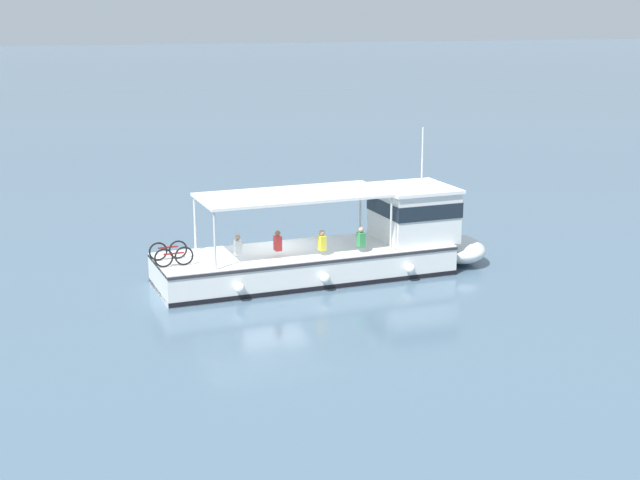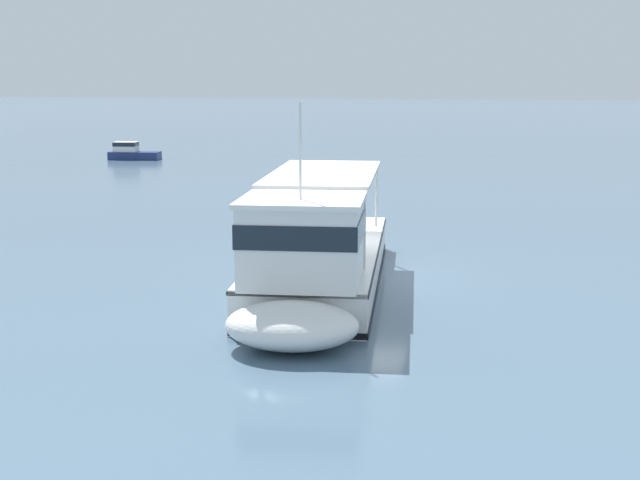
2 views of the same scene
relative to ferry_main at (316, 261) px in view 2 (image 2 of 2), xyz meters
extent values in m
plane|color=slate|center=(2.63, -0.90, -1.02)|extent=(400.00, 400.00, 0.00)
cube|color=white|center=(1.61, 0.16, -0.47)|extent=(11.07, 4.29, 1.10)
ellipsoid|color=white|center=(-4.56, -0.47, -0.47)|extent=(2.49, 3.15, 1.01)
cube|color=black|center=(1.61, 0.16, -0.92)|extent=(11.07, 4.33, 0.16)
cube|color=#2D2D33|center=(1.61, 0.16, 0.00)|extent=(11.08, 4.35, 0.10)
cube|color=white|center=(-2.77, -0.29, 1.03)|extent=(2.86, 2.97, 1.90)
cube|color=#19232D|center=(-2.77, -0.29, 1.37)|extent=(2.91, 3.04, 0.56)
cube|color=white|center=(-2.77, -0.29, 2.04)|extent=(3.04, 3.15, 0.12)
cube|color=white|center=(2.06, 0.21, 2.13)|extent=(6.97, 3.61, 0.10)
cylinder|color=silver|center=(-1.04, -1.48, 1.08)|extent=(0.08, 0.08, 2.00)
cylinder|color=silver|center=(-1.32, 1.23, 1.08)|extent=(0.08, 0.08, 2.00)
cylinder|color=silver|center=(5.43, -0.81, 1.08)|extent=(0.08, 0.08, 2.00)
cylinder|color=silver|center=(5.15, 1.89, 1.08)|extent=(0.08, 0.08, 2.00)
cylinder|color=silver|center=(-3.07, -0.32, 3.20)|extent=(0.06, 0.06, 2.20)
sphere|color=white|center=(-1.96, 1.58, -0.52)|extent=(0.36, 0.36, 0.36)
sphere|color=white|center=(1.33, 1.92, -0.52)|extent=(0.36, 0.36, 0.36)
sphere|color=white|center=(4.41, 2.24, -0.52)|extent=(0.36, 0.36, 0.36)
torus|color=black|center=(6.18, 0.18, 0.41)|extent=(0.66, 0.13, 0.66)
torus|color=black|center=(6.88, 0.25, 0.41)|extent=(0.66, 0.13, 0.66)
cylinder|color=maroon|center=(6.53, 0.21, 0.53)|extent=(0.70, 0.13, 0.06)
torus|color=black|center=(6.09, 1.07, 0.41)|extent=(0.66, 0.13, 0.66)
torus|color=black|center=(6.78, 1.15, 0.41)|extent=(0.66, 0.13, 0.66)
cylinder|color=maroon|center=(6.44, 1.11, 0.53)|extent=(0.70, 0.13, 0.06)
cube|color=white|center=(4.20, 0.94, 0.54)|extent=(0.25, 0.34, 0.52)
sphere|color=tan|center=(4.20, 0.94, 0.91)|extent=(0.20, 0.20, 0.20)
cube|color=red|center=(2.74, 0.75, 0.54)|extent=(0.25, 0.34, 0.52)
sphere|color=#9E7051|center=(2.74, 0.75, 0.91)|extent=(0.20, 0.20, 0.20)
cube|color=yellow|center=(1.22, 1.10, 0.54)|extent=(0.25, 0.34, 0.52)
sphere|color=tan|center=(1.22, 1.10, 0.91)|extent=(0.20, 0.20, 0.20)
cube|color=#338C4C|center=(-0.25, 1.04, 0.54)|extent=(0.25, 0.34, 0.52)
sphere|color=tan|center=(-0.25, 1.04, 0.91)|extent=(0.20, 0.20, 0.20)
cube|color=navy|center=(35.95, 21.16, -0.74)|extent=(1.66, 3.71, 0.56)
cube|color=white|center=(35.89, 21.79, -0.11)|extent=(1.20, 1.72, 0.70)
cube|color=#19232D|center=(35.89, 21.79, 0.07)|extent=(1.22, 1.72, 0.28)
camera|label=1|loc=(9.81, 31.62, 8.75)|focal=52.10mm
camera|label=2|loc=(-22.43, -4.94, 4.90)|focal=49.19mm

